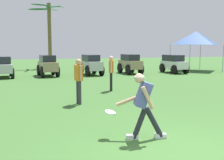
{
  "coord_description": "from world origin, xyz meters",
  "views": [
    {
      "loc": [
        -2.82,
        -4.43,
        2.0
      ],
      "look_at": [
        -0.1,
        4.21,
        0.9
      ],
      "focal_mm": 45.0,
      "sensor_mm": 36.0,
      "label": 1
    }
  ],
  "objects_px": {
    "parked_car_slot_g": "(174,63)",
    "event_tent": "(196,38)",
    "frisbee_thrower": "(143,102)",
    "parked_car_slot_d": "(48,65)",
    "parked_car_slot_c": "(3,66)",
    "parked_car_slot_e": "(91,64)",
    "teammate_near_sideline": "(79,77)",
    "palm_tree_left_of_centre": "(49,28)",
    "teammate_midfield": "(111,70)",
    "frisbee_in_flight": "(110,112)",
    "parked_car_slot_f": "(130,63)"
  },
  "relations": [
    {
      "from": "frisbee_thrower",
      "to": "parked_car_slot_e",
      "type": "distance_m",
      "value": 13.79
    },
    {
      "from": "palm_tree_left_of_centre",
      "to": "frisbee_in_flight",
      "type": "bearing_deg",
      "value": -91.51
    },
    {
      "from": "teammate_midfield",
      "to": "parked_car_slot_g",
      "type": "distance_m",
      "value": 9.8
    },
    {
      "from": "teammate_midfield",
      "to": "parked_car_slot_g",
      "type": "bearing_deg",
      "value": 44.05
    },
    {
      "from": "parked_car_slot_c",
      "to": "parked_car_slot_g",
      "type": "relative_size",
      "value": 1.02
    },
    {
      "from": "parked_car_slot_c",
      "to": "parked_car_slot_g",
      "type": "distance_m",
      "value": 12.0
    },
    {
      "from": "parked_car_slot_d",
      "to": "parked_car_slot_e",
      "type": "bearing_deg",
      "value": -1.74
    },
    {
      "from": "event_tent",
      "to": "teammate_midfield",
      "type": "bearing_deg",
      "value": -140.37
    },
    {
      "from": "parked_car_slot_c",
      "to": "parked_car_slot_d",
      "type": "bearing_deg",
      "value": -0.4
    },
    {
      "from": "frisbee_in_flight",
      "to": "event_tent",
      "type": "xyz_separation_m",
      "value": [
        11.75,
        14.26,
        2.09
      ]
    },
    {
      "from": "frisbee_thrower",
      "to": "parked_car_slot_g",
      "type": "bearing_deg",
      "value": 57.87
    },
    {
      "from": "teammate_near_sideline",
      "to": "parked_car_slot_e",
      "type": "relative_size",
      "value": 0.64
    },
    {
      "from": "parked_car_slot_g",
      "to": "event_tent",
      "type": "relative_size",
      "value": 0.76
    },
    {
      "from": "frisbee_in_flight",
      "to": "teammate_midfield",
      "type": "distance_m",
      "value": 6.44
    },
    {
      "from": "frisbee_thrower",
      "to": "parked_car_slot_g",
      "type": "height_order",
      "value": "frisbee_thrower"
    },
    {
      "from": "event_tent",
      "to": "frisbee_in_flight",
      "type": "bearing_deg",
      "value": -129.49
    },
    {
      "from": "frisbee_thrower",
      "to": "frisbee_in_flight",
      "type": "bearing_deg",
      "value": 152.44
    },
    {
      "from": "parked_car_slot_d",
      "to": "parked_car_slot_g",
      "type": "relative_size",
      "value": 0.99
    },
    {
      "from": "teammate_midfield",
      "to": "parked_car_slot_g",
      "type": "height_order",
      "value": "teammate_midfield"
    },
    {
      "from": "frisbee_thrower",
      "to": "frisbee_in_flight",
      "type": "distance_m",
      "value": 0.76
    },
    {
      "from": "parked_car_slot_c",
      "to": "parked_car_slot_d",
      "type": "height_order",
      "value": "parked_car_slot_d"
    },
    {
      "from": "parked_car_slot_c",
      "to": "parked_car_slot_e",
      "type": "height_order",
      "value": "parked_car_slot_e"
    },
    {
      "from": "teammate_midfield",
      "to": "event_tent",
      "type": "xyz_separation_m",
      "value": [
        9.82,
        8.13,
        1.7
      ]
    },
    {
      "from": "teammate_near_sideline",
      "to": "palm_tree_left_of_centre",
      "type": "height_order",
      "value": "palm_tree_left_of_centre"
    },
    {
      "from": "frisbee_in_flight",
      "to": "palm_tree_left_of_centre",
      "type": "height_order",
      "value": "palm_tree_left_of_centre"
    },
    {
      "from": "parked_car_slot_d",
      "to": "palm_tree_left_of_centre",
      "type": "distance_m",
      "value": 7.48
    },
    {
      "from": "teammate_near_sideline",
      "to": "frisbee_in_flight",
      "type": "bearing_deg",
      "value": -90.13
    },
    {
      "from": "parked_car_slot_g",
      "to": "palm_tree_left_of_centre",
      "type": "height_order",
      "value": "palm_tree_left_of_centre"
    },
    {
      "from": "teammate_near_sideline",
      "to": "palm_tree_left_of_centre",
      "type": "distance_m",
      "value": 16.78
    },
    {
      "from": "parked_car_slot_e",
      "to": "event_tent",
      "type": "relative_size",
      "value": 0.76
    },
    {
      "from": "parked_car_slot_g",
      "to": "event_tent",
      "type": "xyz_separation_m",
      "value": [
        2.77,
        1.32,
        1.92
      ]
    },
    {
      "from": "frisbee_thrower",
      "to": "event_tent",
      "type": "xyz_separation_m",
      "value": [
        11.11,
        14.59,
        1.84
      ]
    },
    {
      "from": "frisbee_thrower",
      "to": "frisbee_in_flight",
      "type": "xyz_separation_m",
      "value": [
        -0.64,
        0.33,
        -0.24
      ]
    },
    {
      "from": "palm_tree_left_of_centre",
      "to": "parked_car_slot_f",
      "type": "bearing_deg",
      "value": -52.93
    },
    {
      "from": "frisbee_in_flight",
      "to": "frisbee_thrower",
      "type": "bearing_deg",
      "value": -27.56
    },
    {
      "from": "frisbee_thrower",
      "to": "teammate_midfield",
      "type": "distance_m",
      "value": 6.59
    },
    {
      "from": "parked_car_slot_e",
      "to": "event_tent",
      "type": "height_order",
      "value": "event_tent"
    },
    {
      "from": "parked_car_slot_d",
      "to": "event_tent",
      "type": "xyz_separation_m",
      "value": [
        11.99,
        0.87,
        1.9
      ]
    },
    {
      "from": "frisbee_thrower",
      "to": "parked_car_slot_d",
      "type": "xyz_separation_m",
      "value": [
        -0.88,
        13.72,
        -0.06
      ]
    },
    {
      "from": "parked_car_slot_c",
      "to": "parked_car_slot_g",
      "type": "height_order",
      "value": "same"
    },
    {
      "from": "event_tent",
      "to": "palm_tree_left_of_centre",
      "type": "bearing_deg",
      "value": 151.84
    },
    {
      "from": "teammate_near_sideline",
      "to": "parked_car_slot_g",
      "type": "distance_m",
      "value": 12.87
    },
    {
      "from": "parked_car_slot_g",
      "to": "palm_tree_left_of_centre",
      "type": "distance_m",
      "value": 11.54
    },
    {
      "from": "parked_car_slot_c",
      "to": "parked_car_slot_f",
      "type": "height_order",
      "value": "parked_car_slot_f"
    },
    {
      "from": "parked_car_slot_g",
      "to": "teammate_midfield",
      "type": "bearing_deg",
      "value": -135.95
    },
    {
      "from": "palm_tree_left_of_centre",
      "to": "teammate_near_sideline",
      "type": "bearing_deg",
      "value": -91.82
    },
    {
      "from": "teammate_near_sideline",
      "to": "parked_car_slot_d",
      "type": "xyz_separation_m",
      "value": [
        -0.25,
        9.68,
        -0.2
      ]
    },
    {
      "from": "parked_car_slot_f",
      "to": "palm_tree_left_of_centre",
      "type": "distance_m",
      "value": 9.0
    },
    {
      "from": "frisbee_thrower",
      "to": "parked_car_slot_g",
      "type": "distance_m",
      "value": 15.67
    },
    {
      "from": "teammate_midfield",
      "to": "parked_car_slot_c",
      "type": "bearing_deg",
      "value": 124.2
    }
  ]
}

